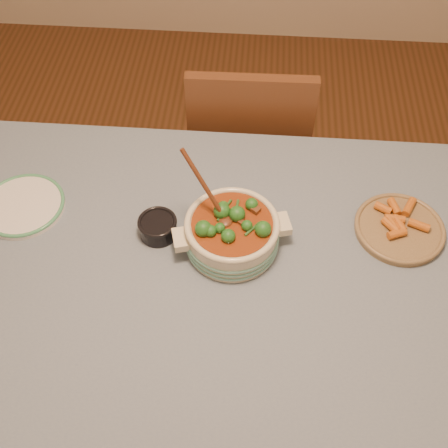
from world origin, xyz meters
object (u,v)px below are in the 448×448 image
Objects in this scene: white_plate at (23,205)px; fried_plate at (400,228)px; condiment_bowl at (158,226)px; chair_far at (249,145)px; stew_casserole at (232,231)px; dining_table at (194,290)px.

fried_plate is (1.06, -0.00, 0.01)m from white_plate.
chair_far reaches higher than condiment_bowl.
stew_casserole is at bearing -8.19° from white_plate.
stew_casserole reaches higher than condiment_bowl.
dining_table is 14.62× the size of condiment_bowl.
dining_table is 0.77m from chair_far.
stew_casserole reaches higher than dining_table.
condiment_bowl is (0.40, -0.06, 0.02)m from white_plate.
stew_casserole is at bearing -7.06° from condiment_bowl.
fried_plate is at bearing 17.82° from dining_table.
dining_table is 0.55m from white_plate.
dining_table is at bearing 79.79° from chair_far.
white_plate reaches higher than dining_table.
white_plate is 0.40m from condiment_bowl.
chair_far is (0.63, 0.56, -0.25)m from white_plate.
chair_far reaches higher than white_plate.
fried_plate is (0.46, 0.08, -0.05)m from stew_casserole.
condiment_bowl is at bearing -8.76° from white_plate.
fried_plate is 0.33× the size of chair_far.
condiment_bowl is (-0.20, 0.03, -0.03)m from stew_casserole.
condiment_bowl is 0.72m from chair_far.
condiment_bowl is (-0.11, 0.12, 0.12)m from dining_table.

